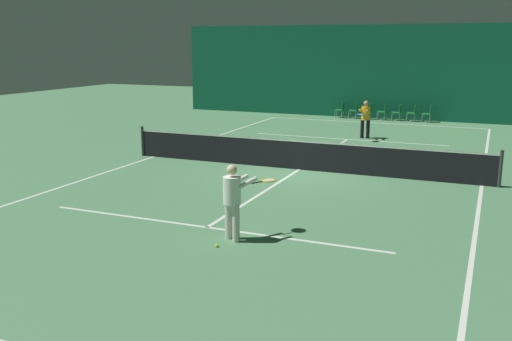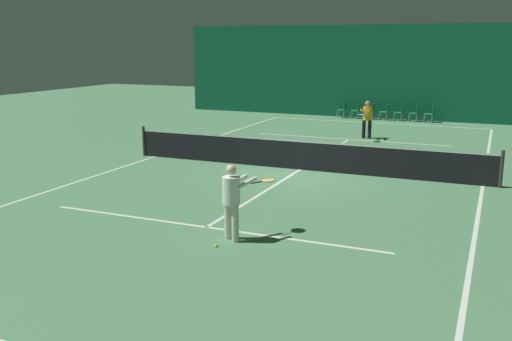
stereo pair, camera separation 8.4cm
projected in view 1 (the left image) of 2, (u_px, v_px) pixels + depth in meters
name	position (u px, v px, depth m)	size (l,w,h in m)	color
ground_plane	(299.00, 170.00, 18.38)	(60.00, 60.00, 0.00)	#4C7F56
backdrop_curtain	(383.00, 72.00, 30.24)	(23.00, 0.12, 4.95)	#0F5138
court_line_baseline_far	(374.00, 123.00, 29.08)	(11.00, 0.10, 0.00)	silver
court_line_service_far	(347.00, 139.00, 24.13)	(8.25, 0.10, 0.00)	silver
court_line_service_near	(207.00, 227.00, 12.62)	(8.25, 0.10, 0.00)	silver
court_line_sideline_left	(154.00, 157.00, 20.46)	(0.10, 23.80, 0.00)	silver
court_line_sideline_right	(482.00, 186.00, 16.29)	(0.10, 23.80, 0.00)	silver
court_line_centre	(299.00, 169.00, 18.38)	(0.10, 12.80, 0.00)	silver
tennis_net	(300.00, 154.00, 18.26)	(12.00, 0.10, 1.07)	black
player_near	(234.00, 196.00, 11.64)	(0.92, 1.33, 1.60)	beige
player_far	(365.00, 117.00, 24.20)	(0.40, 1.32, 1.60)	black
courtside_chair_0	(341.00, 109.00, 30.97)	(0.44, 0.44, 0.84)	#99999E
courtside_chair_1	(355.00, 109.00, 30.68)	(0.44, 0.44, 0.84)	#99999E
courtside_chair_2	(369.00, 110.00, 30.39)	(0.44, 0.44, 0.84)	#99999E
courtside_chair_3	(383.00, 111.00, 30.10)	(0.44, 0.44, 0.84)	#99999E
courtside_chair_4	(398.00, 111.00, 29.81)	(0.44, 0.44, 0.84)	#99999E
courtside_chair_5	(413.00, 112.00, 29.52)	(0.44, 0.44, 0.84)	#99999E
courtside_chair_6	(428.00, 113.00, 29.23)	(0.44, 0.44, 0.84)	#99999E
tennis_ball	(217.00, 246.00, 11.39)	(0.07, 0.07, 0.07)	#D1DB33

